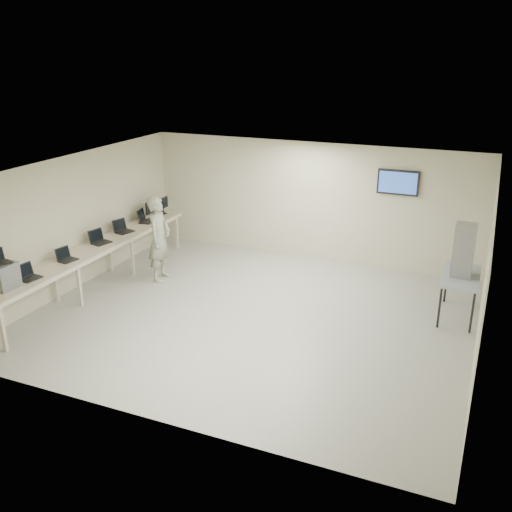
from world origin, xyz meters
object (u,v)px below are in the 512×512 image
at_px(workbench, 95,250).
at_px(soldier, 159,239).
at_px(side_table, 461,279).
at_px(equipment_box, 3,276).

xyz_separation_m(workbench, soldier, (1.02, 0.91, 0.11)).
height_order(soldier, side_table, soldier).
bearing_deg(soldier, workbench, 124.31).
relative_size(workbench, equipment_box, 13.29).
relative_size(soldier, side_table, 1.33).
bearing_deg(side_table, workbench, -168.25).
bearing_deg(workbench, side_table, 11.75).
distance_m(soldier, side_table, 6.20).
distance_m(workbench, soldier, 1.37).
bearing_deg(equipment_box, workbench, 89.88).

